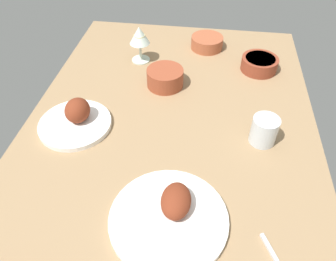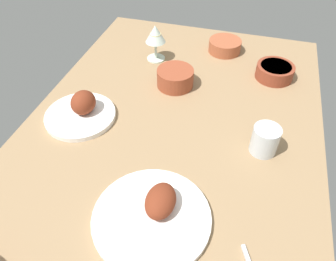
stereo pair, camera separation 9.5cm
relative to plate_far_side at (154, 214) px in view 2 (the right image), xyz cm
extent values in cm
cube|color=#937551|center=(-27.57, -4.44, -3.62)|extent=(140.00, 90.00, 4.00)
cylinder|color=white|center=(0.72, -0.32, -0.82)|extent=(28.09, 28.09, 1.60)
ellipsoid|color=maroon|center=(-2.28, 1.01, 2.58)|extent=(9.95, 7.16, 5.64)
cylinder|color=white|center=(-27.51, -33.21, -0.82)|extent=(22.09, 22.09, 1.60)
ellipsoid|color=maroon|center=(-29.41, -32.32, 3.31)|extent=(8.59, 7.45, 7.24)
cylinder|color=brown|center=(-52.49, -8.97, 1.52)|extent=(12.79, 12.79, 6.27)
cylinder|color=#D6BC70|center=(-52.49, -8.97, 4.15)|extent=(10.49, 10.49, 1.00)
cylinder|color=#A35133|center=(-80.36, 4.17, 0.81)|extent=(12.84, 12.84, 4.86)
cylinder|color=#DBCC7A|center=(-80.36, 4.17, 2.74)|extent=(10.53, 10.53, 1.00)
cylinder|color=brown|center=(-67.02, 24.32, 0.88)|extent=(13.35, 13.35, 5.00)
cylinder|color=#4C192D|center=(-67.02, 24.32, 2.88)|extent=(10.95, 10.95, 1.00)
cylinder|color=silver|center=(-67.19, -20.73, -1.37)|extent=(7.00, 7.00, 0.50)
cylinder|color=silver|center=(-67.19, -20.73, 2.38)|extent=(1.00, 1.00, 7.00)
cone|color=silver|center=(-67.19, -20.73, 9.13)|extent=(7.60, 7.60, 6.50)
cylinder|color=beige|center=(-67.19, -20.73, 7.68)|extent=(4.18, 4.18, 2.80)
cylinder|color=silver|center=(-29.24, 23.08, 2.57)|extent=(7.63, 7.63, 8.38)
camera|label=1|loc=(40.09, 5.11, 66.87)|focal=34.55mm
camera|label=2|loc=(38.11, 14.42, 66.87)|focal=34.55mm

